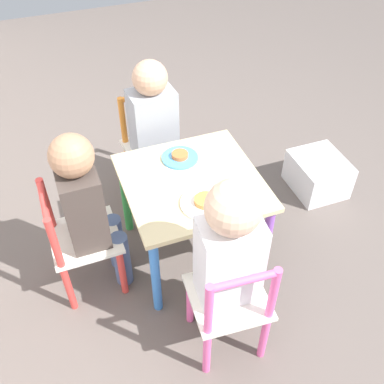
# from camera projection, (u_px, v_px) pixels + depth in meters

# --- Properties ---
(ground_plane) EXTENTS (6.00, 6.00, 0.00)m
(ground_plane) POSITION_uv_depth(u_px,v_px,m) (192.00, 250.00, 2.04)
(ground_plane) COLOR #5B514C
(kids_table) EXTENTS (0.53, 0.53, 0.42)m
(kids_table) POSITION_uv_depth(u_px,v_px,m) (192.00, 193.00, 1.79)
(kids_table) COLOR beige
(kids_table) RESTS_ON ground_plane
(chair_orange) EXTENTS (0.28, 0.28, 0.51)m
(chair_orange) POSITION_uv_depth(u_px,v_px,m) (152.00, 149.00, 2.18)
(chair_orange) COLOR silver
(chair_orange) RESTS_ON ground_plane
(chair_pink) EXTENTS (0.28, 0.28, 0.51)m
(chair_pink) POSITION_uv_depth(u_px,v_px,m) (230.00, 305.00, 1.54)
(chair_pink) COLOR silver
(chair_pink) RESTS_ON ground_plane
(chair_red) EXTENTS (0.26, 0.26, 0.51)m
(chair_red) POSITION_uv_depth(u_px,v_px,m) (80.00, 242.00, 1.74)
(chair_red) COLOR silver
(chair_red) RESTS_ON ground_plane
(child_right) EXTENTS (0.22, 0.21, 0.73)m
(child_right) POSITION_uv_depth(u_px,v_px,m) (154.00, 124.00, 2.01)
(child_right) COLOR #38383D
(child_right) RESTS_ON ground_plane
(child_left) EXTENTS (0.22, 0.21, 0.77)m
(child_left) POSITION_uv_depth(u_px,v_px,m) (228.00, 252.00, 1.43)
(child_left) COLOR #7A6B5B
(child_left) RESTS_ON ground_plane
(child_back) EXTENTS (0.20, 0.21, 0.74)m
(child_back) POSITION_uv_depth(u_px,v_px,m) (88.00, 204.00, 1.63)
(child_back) COLOR #4C608E
(child_back) RESTS_ON ground_plane
(plate_right) EXTENTS (0.15, 0.15, 0.03)m
(plate_right) POSITION_uv_depth(u_px,v_px,m) (180.00, 157.00, 1.84)
(plate_right) COLOR #4C9EE0
(plate_right) RESTS_ON kids_table
(plate_left) EXTENTS (0.19, 0.19, 0.03)m
(plate_left) POSITION_uv_depth(u_px,v_px,m) (205.00, 202.00, 1.64)
(plate_left) COLOR white
(plate_left) RESTS_ON kids_table
(storage_bin) EXTENTS (0.28, 0.24, 0.18)m
(storage_bin) POSITION_uv_depth(u_px,v_px,m) (318.00, 174.00, 2.28)
(storage_bin) COLOR silver
(storage_bin) RESTS_ON ground_plane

